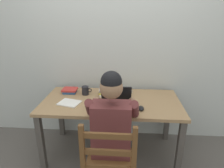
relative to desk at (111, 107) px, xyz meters
name	(u,v)px	position (x,y,z in m)	size (l,w,h in m)	color
ground_plane	(111,152)	(0.00, 0.00, -0.63)	(8.00, 8.00, 0.00)	#56514C
back_wall	(114,43)	(0.00, 0.46, 0.67)	(6.00, 0.04, 2.60)	beige
desk	(111,107)	(0.00, 0.00, 0.00)	(1.56, 0.77, 0.71)	#9E7A51
seated_person	(112,125)	(0.05, -0.46, 0.04)	(0.50, 0.60, 1.23)	brown
wooden_chair	(110,167)	(0.05, -0.74, -0.18)	(0.42, 0.42, 0.92)	brown
laptop	(116,103)	(0.06, -0.17, 0.14)	(0.33, 0.33, 0.22)	black
computer_mouse	(141,108)	(0.33, -0.20, 0.10)	(0.06, 0.10, 0.03)	black
coffee_mug_white	(126,92)	(0.17, 0.15, 0.14)	(0.13, 0.09, 0.10)	silver
coffee_mug_dark	(85,90)	(-0.33, 0.15, 0.14)	(0.12, 0.08, 0.10)	black
book_stack_main	(107,91)	(-0.07, 0.16, 0.13)	(0.20, 0.15, 0.10)	white
book_stack_side	(70,90)	(-0.54, 0.20, 0.11)	(0.18, 0.16, 0.05)	#2D5B9E
paper_pile_near_laptop	(113,94)	(0.01, 0.17, 0.09)	(0.21, 0.19, 0.01)	white
paper_pile_back_corner	(69,103)	(-0.46, -0.11, 0.09)	(0.23, 0.18, 0.01)	white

